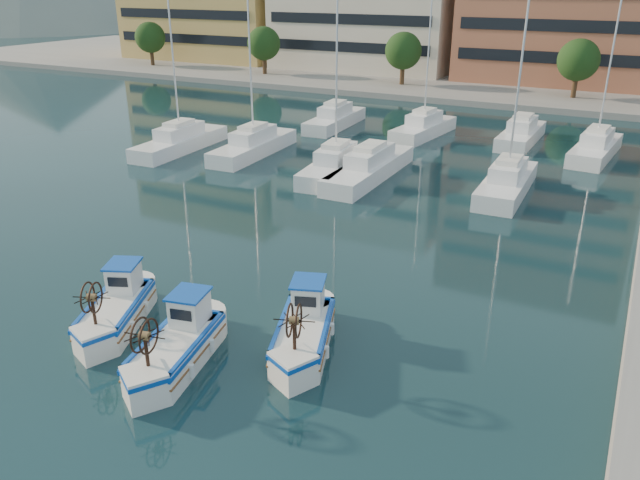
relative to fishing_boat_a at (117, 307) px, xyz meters
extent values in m
plane|color=#193941|center=(4.65, -0.56, -0.69)|extent=(300.00, 300.00, 0.00)
cube|color=gray|center=(4.65, 66.44, -0.39)|extent=(180.00, 40.00, 0.60)
cylinder|color=#3F2B19|center=(-45.35, 52.94, 0.81)|extent=(0.50, 0.50, 3.00)
sphere|color=#214418|center=(-45.35, 52.94, 3.51)|extent=(4.00, 4.00, 4.00)
cylinder|color=#3F2B19|center=(-27.35, 52.94, 0.81)|extent=(0.50, 0.50, 3.00)
sphere|color=#214418|center=(-27.35, 52.94, 3.51)|extent=(4.00, 4.00, 4.00)
cylinder|color=#3F2B19|center=(-9.35, 52.94, 0.81)|extent=(0.50, 0.50, 3.00)
sphere|color=#214418|center=(-9.35, 52.94, 3.51)|extent=(4.00, 4.00, 4.00)
cylinder|color=#3F2B19|center=(8.65, 52.94, 0.81)|extent=(0.50, 0.50, 3.00)
sphere|color=#214418|center=(8.65, 52.94, 3.51)|extent=(4.00, 4.00, 4.00)
cone|color=slate|center=(-135.35, 109.44, -0.69)|extent=(180.00, 180.00, 60.00)
cube|color=white|center=(-13.93, 20.46, -0.19)|extent=(2.64, 9.05, 1.00)
cylinder|color=silver|center=(-13.93, 20.46, 5.31)|extent=(0.12, 0.12, 11.00)
cube|color=white|center=(-8.62, 21.94, -0.19)|extent=(2.65, 9.01, 1.00)
cylinder|color=silver|center=(-8.62, 21.94, 5.31)|extent=(0.12, 0.12, 11.00)
cube|color=white|center=(-1.29, 20.12, -0.19)|extent=(3.07, 8.39, 1.00)
cylinder|color=silver|center=(-1.29, 20.12, 5.31)|extent=(0.12, 0.12, 11.00)
cube|color=white|center=(0.82, 20.62, -0.19)|extent=(2.28, 9.93, 1.00)
cube|color=white|center=(9.04, 21.44, -0.19)|extent=(2.42, 8.17, 1.00)
cylinder|color=silver|center=(9.04, 21.44, 5.31)|extent=(0.12, 0.12, 11.00)
cube|color=white|center=(-7.51, 32.56, -0.19)|extent=(2.64, 8.55, 1.00)
cube|color=white|center=(0.11, 32.84, -0.19)|extent=(3.07, 8.00, 1.00)
cylinder|color=silver|center=(0.11, 32.84, 5.31)|extent=(0.12, 0.12, 11.00)
cube|color=white|center=(7.33, 34.25, -0.19)|extent=(2.30, 8.01, 1.00)
cube|color=white|center=(12.73, 32.31, -0.19)|extent=(2.95, 8.39, 1.00)
cylinder|color=silver|center=(12.73, 32.31, 5.31)|extent=(0.12, 0.12, 11.00)
cube|color=white|center=(0.05, -0.12, -0.23)|extent=(2.95, 4.06, 0.93)
cube|color=#0D45AE|center=(0.05, -0.12, 0.13)|extent=(3.04, 4.18, 0.14)
cube|color=#1B8AD8|center=(0.05, -0.12, 0.07)|extent=(2.48, 3.58, 0.05)
cube|color=white|center=(-0.37, 0.86, 0.73)|extent=(1.36, 1.45, 0.98)
cube|color=#0D45AE|center=(-0.37, 0.86, 1.26)|extent=(1.53, 1.62, 0.07)
cylinder|color=#331E14|center=(0.68, -1.59, 0.75)|extent=(0.11, 0.11, 1.03)
cylinder|color=brown|center=(0.68, -1.59, 1.31)|extent=(0.36, 0.34, 0.25)
torus|color=#331E14|center=(0.56, -1.64, 1.31)|extent=(0.47, 0.98, 1.04)
torus|color=#331E14|center=(0.81, -1.53, 1.31)|extent=(0.47, 0.98, 1.04)
cube|color=white|center=(3.53, -1.03, -0.21)|extent=(2.44, 4.12, 0.96)
cube|color=#0D45AE|center=(3.53, -1.03, 0.15)|extent=(2.51, 4.24, 0.15)
cube|color=#1B8AD8|center=(3.53, -1.03, 0.10)|extent=(2.00, 3.67, 0.06)
cube|color=white|center=(3.30, 0.04, 0.77)|extent=(1.24, 1.38, 1.01)
cube|color=#0D45AE|center=(3.30, 0.04, 1.33)|extent=(1.41, 1.55, 0.07)
cylinder|color=#331E14|center=(3.89, -2.65, 0.80)|extent=(0.11, 0.11, 1.07)
cylinder|color=brown|center=(3.89, -2.65, 1.37)|extent=(0.34, 0.31, 0.26)
torus|color=#331E14|center=(3.75, -2.68, 1.37)|extent=(0.29, 1.06, 1.07)
torus|color=#331E14|center=(4.02, -2.62, 1.37)|extent=(0.29, 1.06, 1.07)
cube|color=white|center=(6.67, 1.65, -0.22)|extent=(2.82, 4.13, 0.95)
cube|color=#0D45AE|center=(6.67, 1.65, 0.14)|extent=(2.91, 4.25, 0.14)
cube|color=#1B8AD8|center=(6.67, 1.65, 0.08)|extent=(2.36, 3.65, 0.05)
cube|color=white|center=(6.30, 2.67, 0.75)|extent=(1.34, 1.44, 0.99)
cube|color=#0D45AE|center=(6.30, 2.67, 1.30)|extent=(1.51, 1.62, 0.07)
cylinder|color=#331E14|center=(7.22, 0.12, 0.78)|extent=(0.11, 0.11, 1.05)
cylinder|color=brown|center=(7.22, 0.12, 1.34)|extent=(0.36, 0.34, 0.25)
torus|color=#331E14|center=(7.09, 0.07, 1.34)|extent=(0.42, 1.02, 1.06)
torus|color=#331E14|center=(7.35, 0.17, 1.34)|extent=(0.42, 1.02, 1.06)
camera|label=1|loc=(15.44, -13.89, 10.77)|focal=35.00mm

